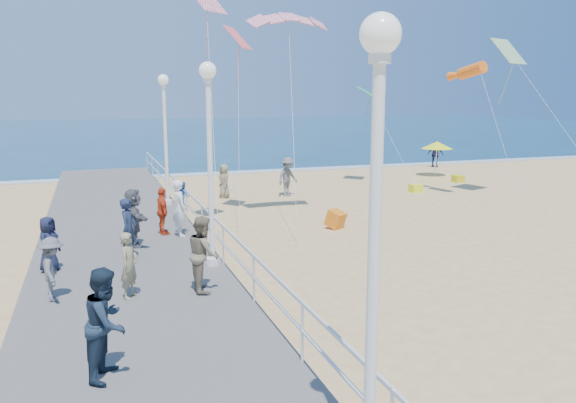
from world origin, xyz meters
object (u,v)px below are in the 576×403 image
object	(u,v)px
spectator_1	(203,254)
beach_chair_right	(458,179)
spectator_0	(129,229)
spectator_3	(162,211)
lamp_post_near	(375,209)
spectator_5	(133,218)
lamp_post_far	(165,126)
spectator_7	(107,323)
beach_chair_left	(416,188)
box_kite	(336,221)
lamp_post_mid	(210,143)
beach_umbrella	(437,145)
toddler_held	(183,195)
beach_walker_a	(288,177)
spectator_4	(49,244)
beach_walker_b	(435,154)
spectator_2	(52,269)
spectator_6	(129,265)
woman_holding_toddler	(180,208)
beach_walker_c	(224,181)

from	to	relation	value
spectator_1	beach_chair_right	distance (m)	22.56
spectator_0	spectator_3	world-z (taller)	spectator_0
lamp_post_near	spectator_5	world-z (taller)	lamp_post_near
lamp_post_far	spectator_7	distance (m)	14.89
beach_chair_left	spectator_7	bearing A→B (deg)	-134.68
box_kite	lamp_post_mid	bearing A→B (deg)	-175.64
lamp_post_mid	beach_umbrella	bearing A→B (deg)	41.27
spectator_1	spectator_0	bearing A→B (deg)	27.33
toddler_held	beach_walker_a	bearing A→B (deg)	-46.41
spectator_4	spectator_7	xyz separation A→B (m)	(1.25, -6.30, 0.19)
spectator_0	spectator_1	distance (m)	3.55
beach_walker_b	beach_chair_left	world-z (taller)	beach_walker_b
spectator_0	beach_walker_b	size ratio (longest dim) A/B	0.95
beach_chair_right	lamp_post_mid	bearing A→B (deg)	-143.60
spectator_1	spectator_2	distance (m)	3.30
spectator_3	beach_chair_left	distance (m)	15.01
spectator_2	spectator_6	world-z (taller)	spectator_6
spectator_4	box_kite	bearing A→B (deg)	-41.46
toddler_held	beach_walker_a	world-z (taller)	toddler_held
spectator_0	spectator_3	size ratio (longest dim) A/B	1.10
woman_holding_toddler	lamp_post_far	bearing A→B (deg)	-10.65
box_kite	spectator_2	bearing A→B (deg)	178.03
spectator_3	beach_walker_b	xyz separation A→B (m)	(20.34, 14.86, -0.28)
spectator_3	spectator_6	distance (m)	5.86
lamp_post_mid	beach_walker_c	bearing A→B (deg)	75.57
toddler_held	spectator_6	size ratio (longest dim) A/B	0.59
spectator_2	beach_walker_c	world-z (taller)	spectator_2
beach_umbrella	beach_chair_right	bearing A→B (deg)	-94.14
spectator_7	spectator_2	bearing A→B (deg)	36.88
beach_walker_a	beach_umbrella	size ratio (longest dim) A/B	0.90
spectator_2	beach_walker_a	distance (m)	16.30
beach_umbrella	beach_chair_right	xyz separation A→B (m)	(-0.18, -2.52, -1.71)
lamp_post_far	beach_chair_left	size ratio (longest dim) A/B	9.67
lamp_post_mid	beach_chair_left	world-z (taller)	lamp_post_mid
toddler_held	spectator_0	world-z (taller)	toddler_held
spectator_0	lamp_post_far	bearing A→B (deg)	9.31
lamp_post_mid	spectator_4	distance (m)	4.88
lamp_post_near	spectator_3	bearing A→B (deg)	93.69
woman_holding_toddler	beach_walker_a	bearing A→B (deg)	-46.53
spectator_2	spectator_4	world-z (taller)	spectator_4
lamp_post_near	spectator_4	distance (m)	10.98
beach_chair_right	spectator_6	bearing A→B (deg)	-143.26
spectator_6	spectator_2	bearing A→B (deg)	109.14
spectator_1	beach_chair_left	size ratio (longest dim) A/B	3.21
woman_holding_toddler	beach_chair_right	world-z (taller)	woman_holding_toddler
spectator_1	spectator_5	bearing A→B (deg)	18.10
woman_holding_toddler	spectator_2	distance (m)	6.09
beach_chair_right	beach_walker_a	bearing A→B (deg)	-174.72
spectator_2	spectator_3	distance (m)	6.11
spectator_5	box_kite	bearing A→B (deg)	-86.23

